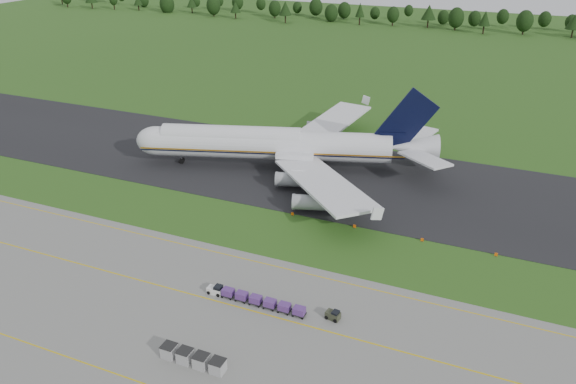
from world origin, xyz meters
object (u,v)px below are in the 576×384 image
at_px(baggage_train, 254,299).
at_px(utility_cart, 333,315).
at_px(aircraft, 277,144).
at_px(edge_markers, 388,233).
at_px(uld_row, 193,358).

xyz_separation_m(baggage_train, utility_cart, (11.91, 1.24, -0.21)).
relative_size(aircraft, baggage_train, 4.34).
bearing_deg(edge_markers, utility_cart, -93.05).
bearing_deg(aircraft, uld_row, -75.69).
bearing_deg(uld_row, baggage_train, 83.55).
bearing_deg(utility_cart, baggage_train, -174.07).
relative_size(aircraft, edge_markers, 1.82).
bearing_deg(utility_cart, edge_markers, 86.95).
relative_size(aircraft, utility_cart, 31.44).
distance_m(aircraft, utility_cart, 55.84).
distance_m(uld_row, edge_markers, 44.75).
xyz_separation_m(utility_cart, uld_row, (-13.53, -15.58, 0.37)).
relative_size(baggage_train, edge_markers, 0.42).
relative_size(baggage_train, uld_row, 1.76).
distance_m(aircraft, edge_markers, 37.52).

